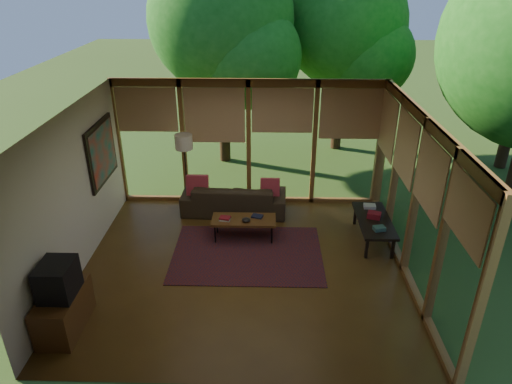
{
  "coord_description": "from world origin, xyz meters",
  "views": [
    {
      "loc": [
        0.38,
        -6.52,
        4.66
      ],
      "look_at": [
        0.2,
        0.7,
        1.1
      ],
      "focal_mm": 32.0,
      "sensor_mm": 36.0,
      "label": 1
    }
  ],
  "objects_px": {
    "media_cabinet": "(64,311)",
    "television": "(58,279)",
    "coffee_table": "(244,220)",
    "side_console": "(374,221)",
    "floor_lamp": "(184,146)",
    "sofa": "(234,198)"
  },
  "relations": [
    {
      "from": "floor_lamp",
      "to": "media_cabinet",
      "type": "bearing_deg",
      "value": -107.52
    },
    {
      "from": "sofa",
      "to": "floor_lamp",
      "type": "height_order",
      "value": "floor_lamp"
    },
    {
      "from": "coffee_table",
      "to": "side_console",
      "type": "bearing_deg",
      "value": -0.03
    },
    {
      "from": "floor_lamp",
      "to": "coffee_table",
      "type": "bearing_deg",
      "value": -44.13
    },
    {
      "from": "coffee_table",
      "to": "side_console",
      "type": "xyz_separation_m",
      "value": [
        2.44,
        -0.0,
        0.02
      ]
    },
    {
      "from": "coffee_table",
      "to": "side_console",
      "type": "height_order",
      "value": "side_console"
    },
    {
      "from": "television",
      "to": "side_console",
      "type": "height_order",
      "value": "television"
    },
    {
      "from": "coffee_table",
      "to": "media_cabinet",
      "type": "bearing_deg",
      "value": -134.48
    },
    {
      "from": "coffee_table",
      "to": "side_console",
      "type": "distance_m",
      "value": 2.44
    },
    {
      "from": "coffee_table",
      "to": "television",
      "type": "bearing_deg",
      "value": -134.24
    },
    {
      "from": "side_console",
      "to": "floor_lamp",
      "type": "bearing_deg",
      "value": 161.66
    },
    {
      "from": "floor_lamp",
      "to": "coffee_table",
      "type": "height_order",
      "value": "floor_lamp"
    },
    {
      "from": "media_cabinet",
      "to": "television",
      "type": "relative_size",
      "value": 1.82
    },
    {
      "from": "television",
      "to": "floor_lamp",
      "type": "bearing_deg",
      "value": 72.76
    },
    {
      "from": "sofa",
      "to": "media_cabinet",
      "type": "relative_size",
      "value": 2.16
    },
    {
      "from": "floor_lamp",
      "to": "coffee_table",
      "type": "relative_size",
      "value": 1.38
    },
    {
      "from": "sofa",
      "to": "television",
      "type": "bearing_deg",
      "value": 61.21
    },
    {
      "from": "sofa",
      "to": "side_console",
      "type": "bearing_deg",
      "value": 160.75
    },
    {
      "from": "sofa",
      "to": "side_console",
      "type": "distance_m",
      "value": 2.9
    },
    {
      "from": "media_cabinet",
      "to": "coffee_table",
      "type": "relative_size",
      "value": 0.83
    },
    {
      "from": "media_cabinet",
      "to": "side_console",
      "type": "distance_m",
      "value": 5.46
    },
    {
      "from": "side_console",
      "to": "coffee_table",
      "type": "bearing_deg",
      "value": 179.97
    }
  ]
}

